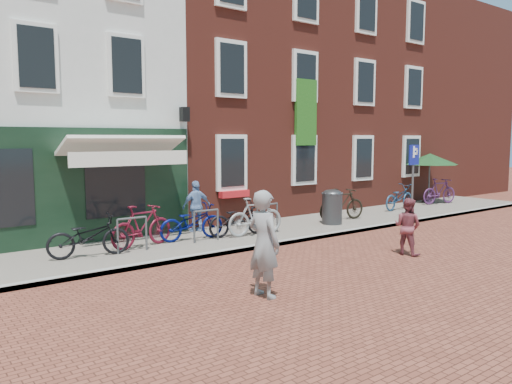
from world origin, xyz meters
TOP-DOWN VIEW (x-y plane):
  - ground at (0.00, 0.00)m, footprint 80.00×80.00m
  - sidewalk at (1.00, 1.50)m, footprint 24.00×3.00m
  - building_stucco at (-5.00, 7.00)m, footprint 8.00×8.00m
  - building_brick_mid at (2.00, 7.00)m, footprint 6.00×8.00m
  - building_brick_right at (8.00, 7.00)m, footprint 6.00×8.00m
  - filler_right at (14.50, 7.00)m, footprint 7.00×8.00m
  - litter_bin at (2.99, 1.12)m, footprint 0.62×0.62m
  - parking_sign at (5.83, 0.24)m, footprint 0.50×0.08m
  - parasol at (10.00, 2.40)m, footprint 2.25×2.25m
  - woman at (-2.89, -2.96)m, footprint 0.51×0.72m
  - boy at (1.74, -2.53)m, footprint 0.62×0.73m
  - cafe_person at (-1.00, 2.53)m, footprint 0.87×0.41m
  - bicycle_0 at (-4.46, 1.35)m, footprint 1.86×0.91m
  - bicycle_1 at (-3.09, 1.57)m, footprint 1.80×0.82m
  - bicycle_2 at (-1.69, 1.60)m, footprint 1.82×0.74m
  - bicycle_3 at (0.03, 1.12)m, footprint 1.76×0.58m
  - bicycle_4 at (-0.41, 1.32)m, footprint 1.83×0.78m
  - bicycle_5 at (3.73, 1.41)m, footprint 1.79×0.77m
  - bicycle_6 at (7.22, 1.80)m, footprint 1.85×0.83m
  - bicycle_7 at (9.85, 1.81)m, footprint 1.79×0.80m

SIDE VIEW (x-z plane):
  - ground at x=0.00m, z-range 0.00..0.00m
  - sidewalk at x=1.00m, z-range 0.00..0.10m
  - bicycle_0 at x=-4.46m, z-range 0.10..1.04m
  - bicycle_2 at x=-1.69m, z-range 0.10..1.04m
  - bicycle_4 at x=-0.41m, z-range 0.10..1.04m
  - bicycle_6 at x=7.22m, z-range 0.10..1.04m
  - bicycle_1 at x=-3.09m, z-range 0.10..1.14m
  - bicycle_3 at x=0.03m, z-range 0.10..1.14m
  - bicycle_5 at x=3.73m, z-range 0.10..1.14m
  - bicycle_7 at x=9.85m, z-range 0.10..1.14m
  - boy at x=1.74m, z-range 0.00..1.34m
  - litter_bin at x=2.99m, z-range 0.12..1.26m
  - cafe_person at x=-1.00m, z-range 0.10..1.55m
  - woman at x=-2.89m, z-range 0.00..1.86m
  - parking_sign at x=5.83m, z-range 0.55..2.97m
  - parasol at x=10.00m, z-range 0.92..3.03m
  - building_stucco at x=-5.00m, z-range 0.00..9.00m
  - filler_right at x=14.50m, z-range 0.00..9.00m
  - building_brick_mid at x=2.00m, z-range 0.00..10.00m
  - building_brick_right at x=8.00m, z-range 0.00..10.00m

